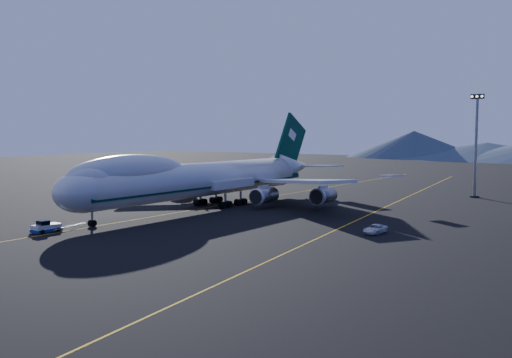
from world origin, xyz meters
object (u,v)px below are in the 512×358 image
Objects in this scene: pushback_tug at (46,228)px; service_van at (375,229)px; boeing_747 at (203,178)px; floodlight_mast at (476,145)px.

pushback_tug reaches higher than service_van.
boeing_747 reaches higher than service_van.
floodlight_mast is at bearing 52.47° from boeing_747.
service_van is (38.45, -6.60, -5.17)m from boeing_747.
floodlight_mast reaches higher than service_van.
pushback_tug is (-1.71, -33.51, -5.25)m from boeing_747.
boeing_747 is 62.95m from floodlight_mast.
boeing_747 is 3.12× the size of floodlight_mast.
pushback_tug is at bearing -143.45° from service_van.
service_van is at bearing -9.74° from boeing_747.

